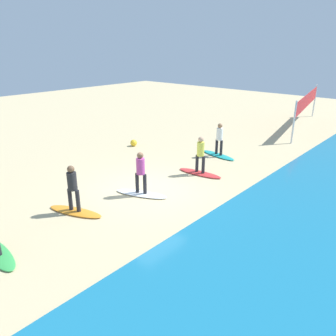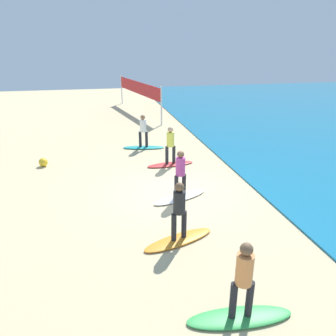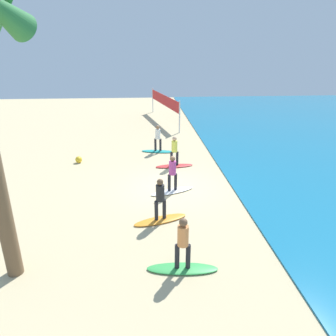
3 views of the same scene
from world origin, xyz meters
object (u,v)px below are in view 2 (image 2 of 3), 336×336
Objects in this scene: surfer_red at (170,143)px; beach_ball at (43,162)px; surfboard_orange at (179,240)px; surfboard_red at (170,164)px; volleyball_net at (138,89)px; surfer_green at (244,276)px; surfboard_green at (240,317)px; surfer_orange at (179,207)px; surfer_teal at (143,129)px; surfer_white at (180,170)px; surfboard_white at (180,197)px; surfboard_teal at (144,147)px.

beach_ball is (-1.06, -5.44, -0.85)m from surfer_red.
surfboard_orange is 5.54× the size of beach_ball.
surfboard_red is at bearing 78.99° from beach_ball.
surfer_green is at bearing -2.13° from volleyball_net.
surfer_red is 4.33× the size of beach_ball.
surfer_red is 8.72m from surfboard_green.
surfer_orange is at bearing -0.00° from surfboard_orange.
volleyball_net is at bearing 173.93° from surfer_teal.
surfer_white is 15.26m from volleyball_net.
surfboard_white is at bearing 92.75° from surfboard_green.
surfboard_green is 20.68m from volleyball_net.
surfer_green reaches higher than surfboard_red.
surfboard_red and surfboard_green have the same top height.
volleyball_net is at bearing 177.79° from surfer_white.
surfer_teal reaches higher than surfboard_teal.
surfer_green is 4.33× the size of beach_ball.
surfer_teal is at bearing -163.79° from surfer_red.
surfer_orange is at bearing -106.75° from surfboard_red.
beach_ball is (10.90, -5.63, -1.60)m from volleyball_net.
surfboard_orange is (5.80, -1.07, -0.99)m from surfer_red.
surfboard_teal is 1.00× the size of surfboard_orange.
volleyball_net reaches higher than beach_ball.
surfboard_orange is (2.53, -0.68, 0.00)m from surfboard_white.
surfboard_teal and surfboard_green have the same top height.
surfboard_teal is at bearing 109.70° from beach_ball.
volleyball_net is at bearing 82.85° from surfboard_red.
surfer_teal is at bearing 178.10° from surfer_orange.
surfer_red is at bearing -82.21° from surfboard_red.
surfboard_orange is at bearing -10.50° from surfer_red.
surfer_white is 2.61m from surfer_orange.
surfboard_teal is at bearing -163.79° from surfer_red.
surfboard_white is 1.00× the size of surfboard_green.
surfer_teal is 1.00× the size of surfer_green.
surfboard_teal is 3.00m from surfer_red.
surfboard_white is 1.28× the size of surfer_white.
surfer_white is at bearing 92.75° from surfboard_green.
beach_ball is at bearing 103.82° from surfboard_orange.
surfer_white is 1.00× the size of surfer_green.
surfer_red is 8.66m from surfer_green.
surfboard_orange is at bearing 32.48° from beach_ball.
surfer_red reaches higher than surfboard_white.
surfboard_white is (6.00, 0.39, 0.00)m from surfboard_teal.
surfboard_orange is (8.52, -0.28, 0.00)m from surfboard_teal.
surfer_white is at bearing 178.11° from surfer_green.
volleyball_net reaches higher than surfboard_orange.
surfboard_white is at bearing 49.34° from beach_ball.
surfboard_green is at bearing -100.05° from surfboard_red.
surfer_red is at bearing -0.91° from volleyball_net.
surfboard_white is 2.80m from surfer_orange.
surfer_teal is 8.53m from surfer_orange.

